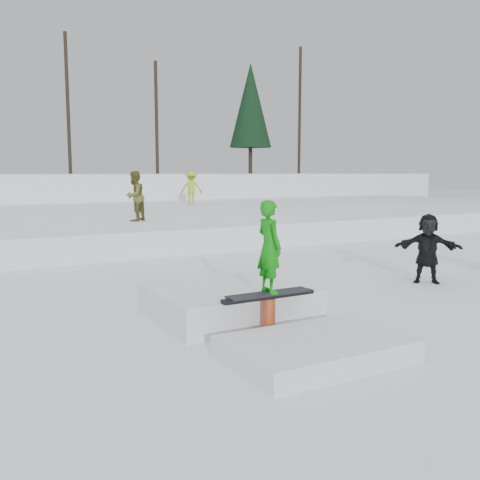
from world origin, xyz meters
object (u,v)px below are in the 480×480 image
jib_rail_feature (250,309)px  spectator_dark (428,248)px  walker_ygreen (191,188)px  walker_olive (135,196)px

jib_rail_feature → spectator_dark: bearing=11.2°
walker_ygreen → jib_rail_feature: 19.89m
walker_olive → spectator_dark: 10.55m
spectator_dark → jib_rail_feature: jib_rail_feature is taller
walker_olive → jib_rail_feature: bearing=42.3°
walker_ygreen → jib_rail_feature: walker_ygreen is taller
walker_olive → walker_ygreen: size_ratio=0.99×
spectator_dark → walker_olive: bearing=154.4°
spectator_dark → jib_rail_feature: 5.45m
spectator_dark → jib_rail_feature: size_ratio=0.36×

